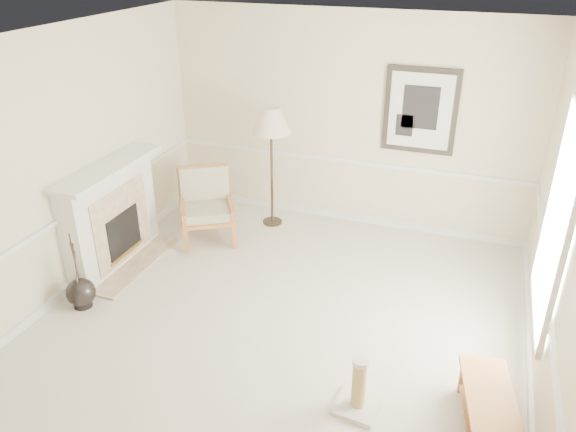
{
  "coord_description": "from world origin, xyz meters",
  "views": [
    {
      "loc": [
        1.73,
        -4.39,
        3.68
      ],
      "look_at": [
        -0.11,
        0.7,
        0.98
      ],
      "focal_mm": 35.0,
      "sensor_mm": 36.0,
      "label": 1
    }
  ],
  "objects_px": {
    "bench": "(492,425)",
    "scratching_post": "(358,393)",
    "floor_lamp": "(271,124)",
    "floor_vase": "(81,293)",
    "armchair": "(206,202)"
  },
  "relations": [
    {
      "from": "armchair",
      "to": "floor_lamp",
      "type": "relative_size",
      "value": 0.6
    },
    {
      "from": "floor_lamp",
      "to": "floor_vase",
      "type": "bearing_deg",
      "value": -115.48
    },
    {
      "from": "bench",
      "to": "scratching_post",
      "type": "bearing_deg",
      "value": 176.99
    },
    {
      "from": "floor_vase",
      "to": "armchair",
      "type": "relative_size",
      "value": 0.92
    },
    {
      "from": "bench",
      "to": "floor_vase",
      "type": "bearing_deg",
      "value": 173.47
    },
    {
      "from": "armchair",
      "to": "bench",
      "type": "bearing_deg",
      "value": -64.71
    },
    {
      "from": "bench",
      "to": "scratching_post",
      "type": "height_order",
      "value": "scratching_post"
    },
    {
      "from": "armchair",
      "to": "scratching_post",
      "type": "relative_size",
      "value": 1.9
    },
    {
      "from": "armchair",
      "to": "floor_lamp",
      "type": "bearing_deg",
      "value": 11.07
    },
    {
      "from": "bench",
      "to": "scratching_post",
      "type": "xyz_separation_m",
      "value": [
        -1.08,
        0.06,
        -0.08
      ]
    },
    {
      "from": "floor_vase",
      "to": "scratching_post",
      "type": "bearing_deg",
      "value": -7.71
    },
    {
      "from": "floor_lamp",
      "to": "armchair",
      "type": "bearing_deg",
      "value": -137.41
    },
    {
      "from": "floor_lamp",
      "to": "scratching_post",
      "type": "relative_size",
      "value": 3.17
    },
    {
      "from": "floor_lamp",
      "to": "scratching_post",
      "type": "height_order",
      "value": "floor_lamp"
    },
    {
      "from": "scratching_post",
      "to": "floor_lamp",
      "type": "bearing_deg",
      "value": 123.06
    }
  ]
}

